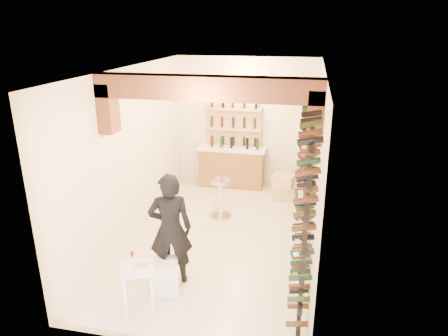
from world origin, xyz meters
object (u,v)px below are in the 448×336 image
white_stool (165,276)px  person (170,229)px  back_counter (232,166)px  chrome_barstool (221,195)px  wine_rack (305,166)px  crate_lower (283,192)px  tasting_table (138,274)px

white_stool → person: (0.02, 0.29, 0.67)m
back_counter → white_stool: (-0.16, -4.55, -0.28)m
white_stool → chrome_barstool: 2.72m
chrome_barstool → wine_rack: bearing=-24.7°
back_counter → person: bearing=-91.9°
chrome_barstool → white_stool: bearing=-96.1°
back_counter → crate_lower: bearing=-23.1°
person → chrome_barstool: 2.45m
tasting_table → back_counter: bearing=61.2°
white_stool → crate_lower: 4.26m
tasting_table → chrome_barstool: 3.16m
person → crate_lower: (1.49, 3.69, -0.77)m
chrome_barstool → crate_lower: chrome_barstool is taller
chrome_barstool → back_counter: bearing=93.8°
tasting_table → person: person is taller
tasting_table → crate_lower: bearing=44.1°
back_counter → crate_lower: (1.35, -0.58, -0.38)m
wine_rack → crate_lower: wine_rack is taller
back_counter → white_stool: size_ratio=3.32×
tasting_table → person: size_ratio=0.44×
person → crate_lower: 4.06m
tasting_table → person: (0.26, 0.71, 0.37)m
wine_rack → tasting_table: wine_rack is taller
tasting_table → crate_lower: size_ratio=1.62×
back_counter → crate_lower: size_ratio=3.38×
back_counter → white_stool: 4.56m
person → crate_lower: bearing=-129.2°
wine_rack → back_counter: 3.38m
white_stool → person: size_ratio=0.28×
back_counter → chrome_barstool: bearing=-86.2°
person → back_counter: bearing=-109.0°
tasting_table → chrome_barstool: size_ratio=0.93×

